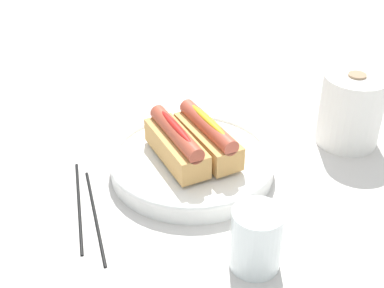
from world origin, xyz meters
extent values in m
plane|color=beige|center=(0.00, 0.00, 0.00)|extent=(2.40, 2.40, 0.00)
cylinder|color=white|center=(0.01, 0.02, 0.01)|extent=(0.27, 0.27, 0.03)
torus|color=white|center=(0.01, 0.02, 0.03)|extent=(0.27, 0.27, 0.01)
cube|color=tan|center=(0.01, -0.01, 0.05)|extent=(0.15, 0.06, 0.04)
cylinder|color=#A84733|center=(0.01, -0.01, 0.08)|extent=(0.15, 0.04, 0.03)
ellipsoid|color=red|center=(0.01, -0.01, 0.09)|extent=(0.11, 0.02, 0.01)
cube|color=tan|center=(0.02, 0.05, 0.05)|extent=(0.15, 0.06, 0.04)
cylinder|color=#B24C38|center=(0.02, 0.05, 0.08)|extent=(0.15, 0.04, 0.03)
ellipsoid|color=gold|center=(0.02, 0.05, 0.09)|extent=(0.11, 0.02, 0.01)
cylinder|color=white|center=(0.24, -0.02, 0.04)|extent=(0.07, 0.07, 0.09)
cylinder|color=silver|center=(0.24, -0.02, 0.03)|extent=(0.06, 0.06, 0.05)
cylinder|color=white|center=(0.08, 0.31, 0.07)|extent=(0.11, 0.11, 0.13)
cylinder|color=#997A5B|center=(0.08, 0.31, 0.13)|extent=(0.03, 0.03, 0.00)
cylinder|color=black|center=(0.03, -0.16, 0.00)|extent=(0.21, 0.06, 0.01)
cylinder|color=black|center=(0.00, -0.18, 0.00)|extent=(0.21, 0.08, 0.01)
camera|label=1|loc=(0.62, -0.35, 0.52)|focal=48.95mm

